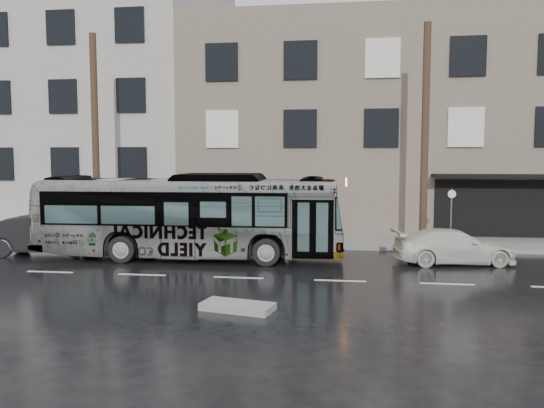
{
  "coord_description": "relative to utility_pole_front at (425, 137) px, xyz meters",
  "views": [
    {
      "loc": [
        3.26,
        -18.75,
        3.77
      ],
      "look_at": [
        0.4,
        2.5,
        1.93
      ],
      "focal_mm": 35.0,
      "sensor_mm": 36.0,
      "label": 1
    }
  ],
  "objects": [
    {
      "name": "sign_post",
      "position": [
        1.1,
        0.0,
        -3.3
      ],
      "size": [
        0.06,
        0.06,
        2.4
      ],
      "primitive_type": "cylinder",
      "color": "slate",
      "rests_on": "sidewalk"
    },
    {
      "name": "slush_pile",
      "position": [
        -5.82,
        -9.34,
        -4.56
      ],
      "size": [
        1.93,
        1.18,
        0.18
      ],
      "primitive_type": "cube",
      "rotation": [
        0.0,
        0.0,
        -0.22
      ],
      "color": "#A6A39D",
      "rests_on": "ground"
    },
    {
      "name": "ground",
      "position": [
        -6.5,
        -3.3,
        -4.65
      ],
      "size": [
        120.0,
        120.0,
        0.0
      ],
      "primitive_type": "plane",
      "color": "black",
      "rests_on": "ground"
    },
    {
      "name": "building_grey",
      "position": [
        -24.5,
        10.9,
        3.35
      ],
      "size": [
        26.0,
        15.0,
        16.0
      ],
      "primitive_type": "cube",
      "color": "#AEAAA4",
      "rests_on": "ground"
    },
    {
      "name": "dark_sedan",
      "position": [
        -14.73,
        -2.74,
        -3.86
      ],
      "size": [
        4.94,
        2.17,
        1.58
      ],
      "primitive_type": "imported",
      "rotation": [
        0.0,
        0.0,
        1.68
      ],
      "color": "black",
      "rests_on": "ground"
    },
    {
      "name": "utility_pole_front",
      "position": [
        0.0,
        0.0,
        0.0
      ],
      "size": [
        0.3,
        0.3,
        9.0
      ],
      "primitive_type": "cylinder",
      "color": "#463323",
      "rests_on": "sidewalk"
    },
    {
      "name": "bus",
      "position": [
        -8.95,
        -2.76,
        -3.04
      ],
      "size": [
        11.59,
        2.96,
        3.21
      ],
      "primitive_type": "imported",
      "rotation": [
        0.0,
        0.0,
        1.59
      ],
      "color": "#B2B2B2",
      "rests_on": "ground"
    },
    {
      "name": "building_taupe",
      "position": [
        -1.5,
        9.4,
        0.85
      ],
      "size": [
        20.0,
        12.0,
        11.0
      ],
      "primitive_type": "cube",
      "color": "gray",
      "rests_on": "ground"
    },
    {
      "name": "sidewalk",
      "position": [
        -6.5,
        1.6,
        -4.58
      ],
      "size": [
        90.0,
        3.6,
        0.15
      ],
      "primitive_type": "cube",
      "color": "gray",
      "rests_on": "ground"
    },
    {
      "name": "utility_pole_rear",
      "position": [
        -14.0,
        0.0,
        0.0
      ],
      "size": [
        0.3,
        0.3,
        9.0
      ],
      "primitive_type": "cylinder",
      "color": "#463323",
      "rests_on": "sidewalk"
    },
    {
      "name": "white_sedan",
      "position": [
        0.73,
        -2.5,
        -4.03
      ],
      "size": [
        4.45,
        2.26,
        1.24
      ],
      "primitive_type": "imported",
      "rotation": [
        0.0,
        0.0,
        1.7
      ],
      "color": "silver",
      "rests_on": "ground"
    }
  ]
}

